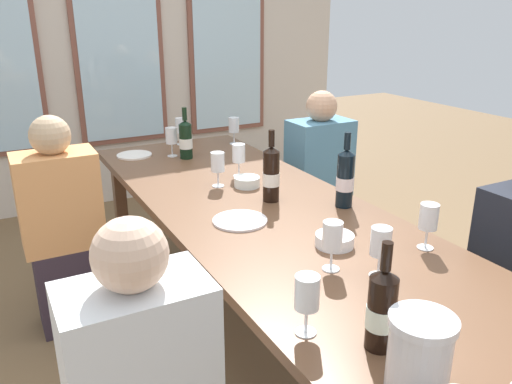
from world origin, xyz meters
The scene contains 23 objects.
ground_plane centered at (0.00, 0.00, 0.00)m, with size 12.00×12.00×0.00m, color brown.
back_wall_with_windows centered at (0.00, 2.48, 1.45)m, with size 4.10×0.10×2.90m.
dining_table centered at (0.00, 0.00, 0.68)m, with size 0.90×2.78×0.74m.
white_plate_0 centered at (-0.16, -0.04, 0.74)m, with size 0.23×0.23×0.01m, color white.
white_plate_1 centered at (-0.28, 1.16, 0.74)m, with size 0.21×0.21×0.01m, color white.
metal_pitcher centered at (-0.25, -1.12, 0.84)m, with size 0.16×0.16×0.19m.
wine_bottle_0 centered at (-0.22, -0.96, 0.85)m, with size 0.08×0.08×0.30m.
wine_bottle_1 centered at (-0.02, 0.97, 0.85)m, with size 0.08×0.08×0.30m.
wine_bottle_2 centered at (0.07, 0.12, 0.87)m, with size 0.08×0.08×0.33m.
wine_bottle_3 centered at (0.32, -0.10, 0.87)m, with size 0.08×0.08×0.34m.
tasting_bowl_0 centered at (0.07, 0.35, 0.76)m, with size 0.13×0.13×0.05m, color white.
tasting_bowl_1 centered at (0.04, -0.41, 0.76)m, with size 0.14×0.14×0.05m, color white.
wine_glass_0 centered at (0.38, 1.14, 0.86)m, with size 0.07×0.07×0.17m.
wine_glass_1 centered at (0.03, -0.66, 0.86)m, with size 0.07×0.07×0.17m.
wine_glass_2 centered at (-0.08, 1.05, 0.86)m, with size 0.07×0.07×0.17m.
wine_glass_4 centered at (-0.35, -0.82, 0.86)m, with size 0.07×0.07×0.17m.
wine_glass_5 centered at (-0.08, -0.55, 0.86)m, with size 0.07×0.07×0.17m.
wine_glass_6 centered at (-0.06, 0.42, 0.86)m, with size 0.07×0.07×0.17m.
wine_glass_8 centered at (0.10, 0.51, 0.86)m, with size 0.07×0.07×0.17m.
wine_glass_9 centered at (0.07, 1.29, 0.86)m, with size 0.07×0.07×0.17m.
wine_glass_10 centered at (0.33, -0.58, 0.86)m, with size 0.07×0.07×0.17m.
seated_person_0 centered at (-0.78, 0.72, 0.53)m, with size 0.38×0.24×1.11m.
seated_person_1 centered at (0.78, 0.74, 0.53)m, with size 0.38×0.24×1.11m.
Camera 1 is at (-1.03, -1.81, 1.58)m, focal length 36.13 mm.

